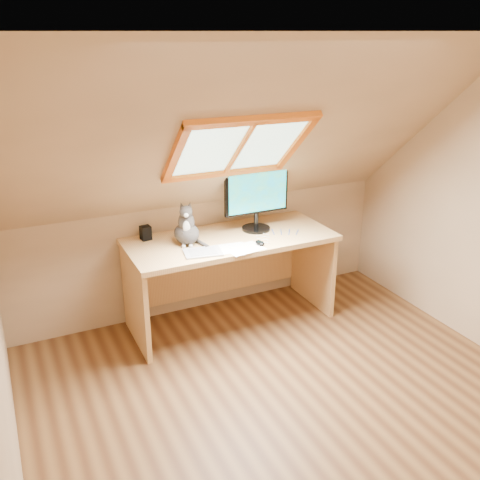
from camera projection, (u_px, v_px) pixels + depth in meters
ground at (306, 417)px, 3.56m from camera, size 3.50×3.50×0.00m
room_shell at (326, 218)px, 2.96m from camera, size 3.52×3.52×2.41m
desk at (227, 260)px, 4.61m from camera, size 1.74×0.76×0.79m
monitor at (257, 196)px, 4.52m from camera, size 0.58×0.24×0.53m
cat at (186, 229)px, 4.28m from camera, size 0.26×0.29×0.37m
desk_speaker at (146, 233)px, 4.40m from camera, size 0.09×0.09×0.12m
graphics_tablet at (203, 252)px, 4.14m from camera, size 0.32×0.26×0.01m
mouse at (260, 243)px, 4.30m from camera, size 0.07×0.11×0.03m
papers at (236, 249)px, 4.22m from camera, size 0.33×0.27×0.00m
cables at (276, 234)px, 4.52m from camera, size 0.51×0.26×0.01m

